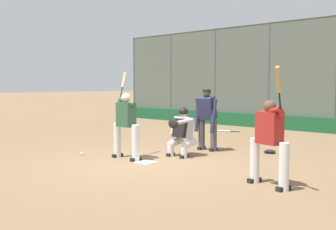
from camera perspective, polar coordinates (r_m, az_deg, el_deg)
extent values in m
plane|color=#846647|center=(9.30, -3.20, -6.89)|extent=(160.00, 160.00, 0.00)
cube|color=white|center=(9.30, -3.20, -6.85)|extent=(0.43, 0.43, 0.01)
cylinder|color=#515651|center=(15.89, 23.17, 5.44)|extent=(0.08, 0.08, 4.40)
cylinder|color=#515651|center=(16.96, 14.40, 5.57)|extent=(0.08, 0.08, 4.40)
cylinder|color=#515651|center=(18.37, 6.81, 5.58)|extent=(0.08, 0.08, 4.40)
cylinder|color=#515651|center=(20.05, 0.40, 5.51)|extent=(0.08, 0.08, 4.40)
cylinder|color=#515651|center=(21.94, -4.96, 5.40)|extent=(0.08, 0.08, 4.40)
cube|color=#515B51|center=(16.38, 18.64, 5.52)|extent=(19.03, 0.01, 4.40)
cylinder|color=#515651|center=(16.57, 18.83, 13.04)|extent=(19.03, 0.06, 0.06)
cube|color=#19512D|center=(16.35, 18.34, -1.18)|extent=(18.65, 0.18, 0.58)
cylinder|color=silver|center=(9.42, -4.73, -4.07)|extent=(0.18, 0.18, 0.87)
cube|color=black|center=(9.48, -4.71, -6.42)|extent=(0.13, 0.29, 0.08)
cylinder|color=silver|center=(9.98, -7.37, -3.61)|extent=(0.18, 0.18, 0.87)
cube|color=black|center=(10.04, -7.34, -5.83)|extent=(0.13, 0.29, 0.08)
cube|color=#2D5138|center=(9.62, -6.12, 0.08)|extent=(0.49, 0.31, 0.60)
sphere|color=beige|center=(9.60, -6.14, 2.51)|extent=(0.22, 0.22, 0.22)
cylinder|color=#2D5138|center=(9.62, -6.03, 1.91)|extent=(0.61, 0.20, 0.23)
cylinder|color=#2D5138|center=(9.85, -7.06, 1.96)|extent=(0.12, 0.16, 0.16)
sphere|color=black|center=(9.87, -6.96, 2.33)|extent=(0.04, 0.04, 0.04)
cylinder|color=black|center=(9.95, -6.80, 3.15)|extent=(0.12, 0.19, 0.29)
cylinder|color=tan|center=(10.15, -6.43, 5.06)|extent=(0.21, 0.29, 0.42)
cylinder|color=silver|center=(9.81, 2.34, -5.33)|extent=(0.16, 0.16, 0.32)
cylinder|color=silver|center=(9.95, 3.06, -4.15)|extent=(0.21, 0.49, 0.25)
cube|color=black|center=(9.83, 2.34, -6.03)|extent=(0.11, 0.26, 0.08)
cylinder|color=silver|center=(10.07, 0.37, -5.08)|extent=(0.16, 0.16, 0.32)
cylinder|color=silver|center=(10.20, 1.10, -3.93)|extent=(0.21, 0.49, 0.25)
cube|color=black|center=(10.09, 0.37, -5.75)|extent=(0.11, 0.26, 0.08)
cube|color=#B7B7BC|center=(10.06, 2.23, -1.82)|extent=(0.48, 0.40, 0.58)
cube|color=black|center=(9.94, 1.71, -1.90)|extent=(0.42, 0.16, 0.48)
sphere|color=tan|center=(10.03, 2.24, 0.24)|extent=(0.21, 0.21, 0.21)
sphere|color=black|center=(10.02, 2.24, 0.46)|extent=(0.24, 0.24, 0.24)
cylinder|color=#B7B7BC|center=(9.74, 2.18, -0.98)|extent=(0.28, 0.56, 0.17)
ellipsoid|color=black|center=(9.60, 0.77, -1.27)|extent=(0.30, 0.12, 0.24)
cylinder|color=tan|center=(10.23, 0.97, -1.57)|extent=(0.11, 0.33, 0.47)
cylinder|color=#4C4C51|center=(10.87, 6.63, -2.94)|extent=(0.18, 0.18, 0.87)
cube|color=black|center=(10.92, 6.61, -5.00)|extent=(0.12, 0.28, 0.08)
cylinder|color=#4C4C51|center=(11.09, 4.90, -2.78)|extent=(0.18, 0.18, 0.87)
cube|color=black|center=(11.15, 4.89, -4.79)|extent=(0.12, 0.28, 0.08)
cube|color=#282D4C|center=(10.86, 5.61, 1.00)|extent=(0.48, 0.43, 0.66)
sphere|color=brown|center=(10.84, 5.63, 3.20)|extent=(0.22, 0.22, 0.22)
cylinder|color=black|center=(10.84, 5.63, 3.52)|extent=(0.23, 0.23, 0.08)
cylinder|color=#282D4C|center=(10.67, 6.62, -0.15)|extent=(0.14, 0.25, 0.92)
cylinder|color=#282D4C|center=(10.98, 4.24, -0.01)|extent=(0.16, 0.25, 0.92)
cylinder|color=silver|center=(7.53, 12.47, -6.44)|extent=(0.17, 0.17, 0.83)
cube|color=black|center=(7.61, 12.42, -9.22)|extent=(0.18, 0.30, 0.08)
cylinder|color=silver|center=(7.07, 16.47, -7.23)|extent=(0.17, 0.17, 0.83)
cube|color=black|center=(7.15, 16.41, -10.19)|extent=(0.18, 0.30, 0.08)
cube|color=maroon|center=(7.20, 14.50, -1.85)|extent=(0.51, 0.37, 0.57)
sphere|color=brown|center=(7.17, 14.56, 1.27)|extent=(0.21, 0.21, 0.21)
cylinder|color=maroon|center=(7.15, 14.44, 0.48)|extent=(0.58, 0.30, 0.22)
cylinder|color=maroon|center=(6.97, 16.09, 0.35)|extent=(0.10, 0.15, 0.16)
sphere|color=black|center=(6.94, 16.00, 0.84)|extent=(0.04, 0.04, 0.04)
cylinder|color=black|center=(6.84, 15.92, 2.02)|extent=(0.09, 0.21, 0.31)
cylinder|color=tan|center=(6.62, 15.71, 4.97)|extent=(0.16, 0.32, 0.44)
sphere|color=black|center=(15.17, 10.26, -2.42)|extent=(0.04, 0.04, 0.04)
cylinder|color=black|center=(15.21, 9.64, -2.39)|extent=(0.33, 0.12, 0.03)
cylinder|color=#B7BCC1|center=(15.33, 8.18, -2.32)|extent=(0.47, 0.20, 0.07)
ellipsoid|color=black|center=(10.80, 14.64, -5.15)|extent=(0.30, 0.19, 0.11)
ellipsoid|color=black|center=(10.76, 14.02, -5.20)|extent=(0.11, 0.08, 0.09)
sphere|color=white|center=(10.48, -12.40, -5.49)|extent=(0.07, 0.07, 0.07)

